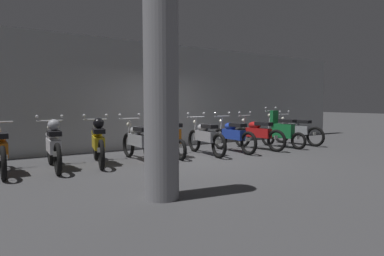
% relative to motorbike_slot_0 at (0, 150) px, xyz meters
% --- Properties ---
extents(ground_plane, '(80.00, 80.00, 0.00)m').
position_rel_motorbike_slot_0_xyz_m(ground_plane, '(4.35, -0.50, -0.49)').
color(ground_plane, '#424244').
extents(back_wall, '(16.70, 0.30, 3.29)m').
position_rel_motorbike_slot_0_xyz_m(back_wall, '(4.35, 2.03, 1.16)').
color(back_wall, '#9EA0A3').
rests_on(back_wall, ground).
extents(motorbike_slot_0, '(0.56, 1.95, 1.03)m').
position_rel_motorbike_slot_0_xyz_m(motorbike_slot_0, '(0.00, 0.00, 0.00)').
color(motorbike_slot_0, black).
rests_on(motorbike_slot_0, ground).
extents(motorbike_slot_1, '(0.59, 1.95, 1.15)m').
position_rel_motorbike_slot_0_xyz_m(motorbike_slot_1, '(0.97, -0.06, 0.04)').
color(motorbike_slot_1, black).
rests_on(motorbike_slot_1, ground).
extents(motorbike_slot_2, '(0.62, 1.93, 1.15)m').
position_rel_motorbike_slot_0_xyz_m(motorbike_slot_2, '(1.94, 0.01, 0.04)').
color(motorbike_slot_2, black).
rests_on(motorbike_slot_2, ground).
extents(motorbike_slot_3, '(0.59, 1.95, 1.15)m').
position_rel_motorbike_slot_0_xyz_m(motorbike_slot_3, '(2.90, -0.04, 0.00)').
color(motorbike_slot_3, black).
rests_on(motorbike_slot_3, ground).
extents(motorbike_slot_4, '(0.59, 1.68, 1.29)m').
position_rel_motorbike_slot_0_xyz_m(motorbike_slot_4, '(3.87, 0.05, 0.08)').
color(motorbike_slot_4, black).
rests_on(motorbike_slot_4, ground).
extents(motorbike_slot_5, '(0.59, 1.95, 1.15)m').
position_rel_motorbike_slot_0_xyz_m(motorbike_slot_5, '(4.84, -0.12, 0.00)').
color(motorbike_slot_5, black).
rests_on(motorbike_slot_5, ground).
extents(motorbike_slot_6, '(0.59, 1.95, 1.15)m').
position_rel_motorbike_slot_0_xyz_m(motorbike_slot_6, '(5.80, -0.13, 0.00)').
color(motorbike_slot_6, black).
rests_on(motorbike_slot_6, ground).
extents(motorbike_slot_7, '(0.58, 1.94, 1.15)m').
position_rel_motorbike_slot_0_xyz_m(motorbike_slot_7, '(6.76, -0.14, 0.00)').
color(motorbike_slot_7, black).
rests_on(motorbike_slot_7, ground).
extents(motorbike_slot_8, '(0.59, 1.68, 1.29)m').
position_rel_motorbike_slot_0_xyz_m(motorbike_slot_8, '(7.73, -0.21, 0.04)').
color(motorbike_slot_8, black).
rests_on(motorbike_slot_8, ground).
extents(motorbike_slot_9, '(0.59, 1.95, 1.15)m').
position_rel_motorbike_slot_0_xyz_m(motorbike_slot_9, '(8.70, -0.01, 0.00)').
color(motorbike_slot_9, black).
rests_on(motorbike_slot_9, ground).
extents(support_pillar, '(0.51, 0.51, 3.29)m').
position_rel_motorbike_slot_0_xyz_m(support_pillar, '(1.97, -3.15, 1.16)').
color(support_pillar, gray).
rests_on(support_pillar, ground).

